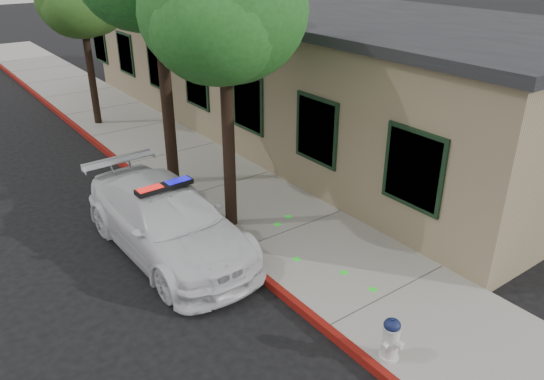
{
  "coord_description": "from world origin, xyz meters",
  "views": [
    {
      "loc": [
        -4.91,
        -5.15,
        6.11
      ],
      "look_at": [
        1.06,
        2.96,
        1.32
      ],
      "focal_mm": 34.59,
      "sensor_mm": 36.0,
      "label": 1
    }
  ],
  "objects": [
    {
      "name": "police_car",
      "position": [
        -0.9,
        4.04,
        0.74
      ],
      "size": [
        2.21,
        5.15,
        1.6
      ],
      "rotation": [
        0.0,
        0.0,
        0.03
      ],
      "color": "silver",
      "rests_on": "ground"
    },
    {
      "name": "street_tree_near",
      "position": [
        0.71,
        4.06,
        4.75
      ],
      "size": [
        3.43,
        3.36,
        6.16
      ],
      "rotation": [
        0.0,
        0.0,
        0.13
      ],
      "color": "black",
      "rests_on": "sidewalk"
    },
    {
      "name": "red_curb",
      "position": [
        0.06,
        3.0,
        0.08
      ],
      "size": [
        0.14,
        60.0,
        0.16
      ],
      "primitive_type": "cube",
      "color": "maroon",
      "rests_on": "ground"
    },
    {
      "name": "ground",
      "position": [
        0.0,
        0.0,
        0.0
      ],
      "size": [
        120.0,
        120.0,
        0.0
      ],
      "primitive_type": "plane",
      "color": "black",
      "rests_on": "ground"
    },
    {
      "name": "fire_hydrant",
      "position": [
        0.35,
        -1.13,
        0.53
      ],
      "size": [
        0.44,
        0.38,
        0.76
      ],
      "rotation": [
        0.0,
        0.0,
        0.19
      ],
      "color": "silver",
      "rests_on": "sidewalk"
    },
    {
      "name": "street_tree_far",
      "position": [
        0.87,
        13.32,
        4.23
      ],
      "size": [
        2.97,
        2.92,
        5.43
      ],
      "rotation": [
        0.0,
        0.0,
        0.18
      ],
      "color": "black",
      "rests_on": "sidewalk"
    },
    {
      "name": "sidewalk",
      "position": [
        1.6,
        3.0,
        0.07
      ],
      "size": [
        3.2,
        60.0,
        0.15
      ],
      "primitive_type": "cube",
      "color": "gray",
      "rests_on": "ground"
    },
    {
      "name": "clapboard_building",
      "position": [
        6.69,
        9.0,
        2.13
      ],
      "size": [
        7.3,
        20.89,
        4.24
      ],
      "color": "tan",
      "rests_on": "ground"
    }
  ]
}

